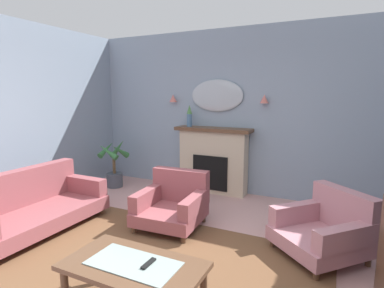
{
  "coord_description": "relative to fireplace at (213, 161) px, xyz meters",
  "views": [
    {
      "loc": [
        1.54,
        -2.13,
        1.74
      ],
      "look_at": [
        -0.38,
        1.79,
        1.03
      ],
      "focal_mm": 28.74,
      "sensor_mm": 36.0,
      "label": 1
    }
  ],
  "objects": [
    {
      "name": "patterned_rug",
      "position": [
        0.46,
        -2.61,
        -0.56
      ],
      "size": [
        3.2,
        2.4,
        0.01
      ],
      "primitive_type": "cube",
      "color": "brown",
      "rests_on": "ground"
    },
    {
      "name": "floral_couch",
      "position": [
        -1.5,
        -2.47,
        -0.25
      ],
      "size": [
        0.86,
        1.72,
        0.76
      ],
      "color": "#934C51",
      "rests_on": "ground"
    },
    {
      "name": "tv_remote",
      "position": [
        0.75,
        -3.14,
        -0.12
      ],
      "size": [
        0.04,
        0.16,
        0.02
      ],
      "primitive_type": "cube",
      "color": "black",
      "rests_on": "coffee_table"
    },
    {
      "name": "wall_sconce_right",
      "position": [
        0.85,
        0.09,
        1.09
      ],
      "size": [
        0.14,
        0.14,
        0.14
      ],
      "primitive_type": "cone",
      "color": "#D17066"
    },
    {
      "name": "wall_back",
      "position": [
        0.46,
        0.22,
        0.85
      ],
      "size": [
        6.71,
        0.1,
        2.85
      ],
      "primitive_type": "cube",
      "color": "#8C9EB2",
      "rests_on": "ground"
    },
    {
      "name": "fireplace",
      "position": [
        0.0,
        0.0,
        0.0
      ],
      "size": [
        1.36,
        0.36,
        1.16
      ],
      "color": "beige",
      "rests_on": "ground"
    },
    {
      "name": "coffee_table",
      "position": [
        0.63,
        -3.17,
        -0.19
      ],
      "size": [
        1.1,
        0.6,
        0.45
      ],
      "color": "brown",
      "rests_on": "ground"
    },
    {
      "name": "wall_sconce_left",
      "position": [
        -0.85,
        0.09,
        1.09
      ],
      "size": [
        0.14,
        0.14,
        0.14
      ],
      "primitive_type": "cone",
      "color": "#D17066"
    },
    {
      "name": "mantel_vase_right",
      "position": [
        -0.45,
        -0.03,
        0.79
      ],
      "size": [
        0.1,
        0.1,
        0.39
      ],
      "color": "#4C7093",
      "rests_on": "fireplace"
    },
    {
      "name": "potted_plant_tall_palm",
      "position": [
        -1.79,
        -0.53,
        -0.17
      ],
      "size": [
        0.47,
        0.49,
        0.91
      ],
      "color": "#474C56",
      "rests_on": "ground"
    },
    {
      "name": "wall_mirror",
      "position": [
        -0.0,
        0.14,
        1.14
      ],
      "size": [
        0.96,
        0.06,
        0.56
      ],
      "primitive_type": "ellipsoid",
      "color": "#B2BCC6"
    },
    {
      "name": "armchair_beside_couch",
      "position": [
        0.06,
        -1.54,
        -0.27
      ],
      "size": [
        0.86,
        0.87,
        0.71
      ],
      "color": "#934C51",
      "rests_on": "ground"
    },
    {
      "name": "armchair_by_coffee_table",
      "position": [
        1.93,
        -1.49,
        -0.27
      ],
      "size": [
        1.14,
        1.15,
        0.71
      ],
      "color": "#B77A84",
      "rests_on": "ground"
    }
  ]
}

